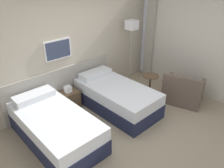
# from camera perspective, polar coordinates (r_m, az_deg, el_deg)

# --- Properties ---
(ground_plane) EXTENTS (16.00, 16.00, 0.00)m
(ground_plane) POSITION_cam_1_polar(r_m,az_deg,el_deg) (4.55, 6.17, -12.28)
(ground_plane) COLOR gray
(wall_headboard) EXTENTS (10.00, 0.10, 2.70)m
(wall_headboard) POSITION_cam_1_polar(r_m,az_deg,el_deg) (5.20, -9.85, 9.13)
(wall_headboard) COLOR #B7AD99
(wall_headboard) RESTS_ON ground_plane
(wall_window) EXTENTS (0.21, 4.42, 2.70)m
(wall_window) POSITION_cam_1_polar(r_m,az_deg,el_deg) (5.75, 24.64, 9.25)
(wall_window) COLOR white
(wall_window) RESTS_ON ground_plane
(bed_near_door) EXTENTS (1.01, 1.98, 0.71)m
(bed_near_door) POSITION_cam_1_polar(r_m,az_deg,el_deg) (4.30, -14.63, -10.75)
(bed_near_door) COLOR #1E233D
(bed_near_door) RESTS_ON ground_plane
(bed_near_window) EXTENTS (1.01, 1.98, 0.71)m
(bed_near_window) POSITION_cam_1_polar(r_m,az_deg,el_deg) (5.07, 1.08, -3.37)
(bed_near_window) COLOR #1E233D
(bed_near_window) RESTS_ON ground_plane
(nightstand) EXTENTS (0.46, 0.35, 0.57)m
(nightstand) POSITION_cam_1_polar(r_m,az_deg,el_deg) (5.21, -11.20, -3.96)
(nightstand) COLOR brown
(nightstand) RESTS_ON ground_plane
(floor_lamp) EXTENTS (0.26, 0.26, 1.78)m
(floor_lamp) POSITION_cam_1_polar(r_m,az_deg,el_deg) (5.86, 5.15, 13.83)
(floor_lamp) COLOR #9E9993
(floor_lamp) RESTS_ON ground_plane
(side_table) EXTENTS (0.40, 0.40, 0.60)m
(side_table) POSITION_cam_1_polar(r_m,az_deg,el_deg) (5.56, 9.95, 0.47)
(side_table) COLOR brown
(side_table) RESTS_ON ground_plane
(armchair) EXTENTS (0.95, 1.07, 0.77)m
(armchair) POSITION_cam_1_polar(r_m,az_deg,el_deg) (5.61, 17.98, -2.04)
(armchair) COLOR brown
(armchair) RESTS_ON ground_plane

